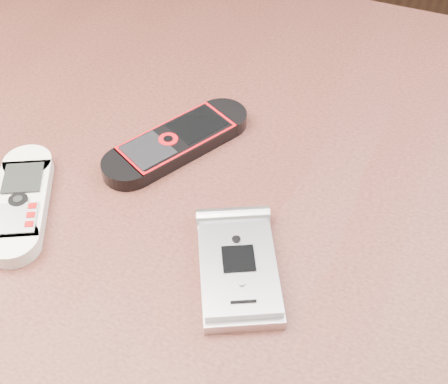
% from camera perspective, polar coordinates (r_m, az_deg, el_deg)
% --- Properties ---
extents(table, '(1.20, 0.80, 0.75)m').
position_cam_1_polar(table, '(0.63, -0.42, -7.20)').
color(table, black).
rests_on(table, ground).
extents(nokia_white, '(0.10, 0.14, 0.02)m').
position_cam_1_polar(nokia_white, '(0.57, -18.07, -0.84)').
color(nokia_white, silver).
rests_on(nokia_white, table).
extents(nokia_black_red, '(0.12, 0.17, 0.02)m').
position_cam_1_polar(nokia_black_red, '(0.60, -4.31, 4.64)').
color(nokia_black_red, black).
rests_on(nokia_black_red, table).
extents(motorola_razr, '(0.11, 0.13, 0.02)m').
position_cam_1_polar(motorola_razr, '(0.49, 1.35, -6.95)').
color(motorola_razr, silver).
rests_on(motorola_razr, table).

